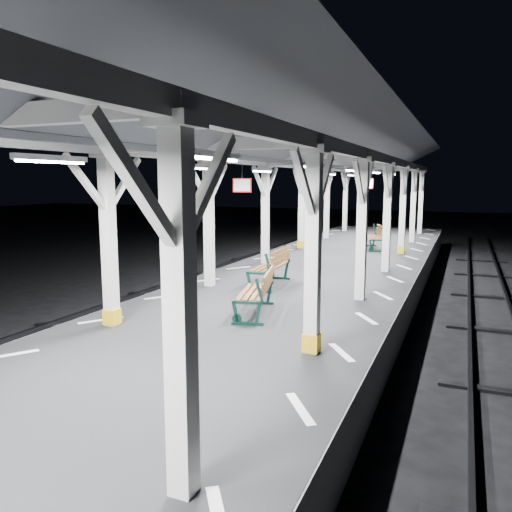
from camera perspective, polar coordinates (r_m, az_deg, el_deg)
The scene contains 8 objects.
ground at distance 7.91m, azimuth -13.36°, elevation -20.19°, with size 120.00×120.00×0.00m, color black.
platform at distance 7.68m, azimuth -13.50°, elevation -16.91°, with size 6.00×50.00×1.00m, color black.
hazard_stripes_left at distance 9.08m, azimuth -26.39°, elevation -10.11°, with size 1.00×48.00×0.01m, color silver.
hazard_stripes_right at distance 6.44m, azimuth 5.06°, elevation -16.96°, with size 1.00×48.00×0.01m, color silver.
canopy at distance 6.98m, azimuth -14.80°, elevation 14.80°, with size 5.40×49.00×4.65m.
bench_mid at distance 10.43m, azimuth 0.33°, elevation -4.00°, with size 1.04×1.84×0.94m.
bench_far at distance 13.26m, azimuth 1.97°, elevation -1.13°, with size 0.83×1.91×1.01m.
bench_extra at distance 20.98m, azimuth 13.50°, elevation 2.19°, with size 1.24×1.91×0.97m.
Camera 1 is at (4.19, -5.54, 3.78)m, focal length 35.00 mm.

